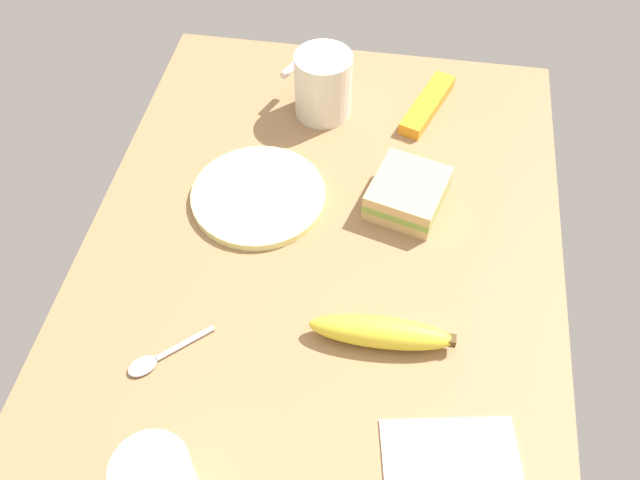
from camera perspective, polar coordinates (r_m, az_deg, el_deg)
tabletop at (r=91.05cm, az=-0.00°, el=-1.56°), size 90.00×64.00×2.00cm
plate_of_food at (r=96.51cm, az=-5.20°, el=3.73°), size 19.07×19.07×1.20cm
coffee_mug_black at (r=106.57cm, az=0.26°, el=12.99°), size 8.87×11.32×10.45cm
sandwich_main at (r=95.07cm, az=7.40°, el=3.93°), size 12.74×11.99×4.40cm
banana at (r=81.59cm, az=5.19°, el=-7.74°), size 4.32×17.58×3.90cm
spoon at (r=83.60cm, az=-13.49°, el=-9.62°), size 8.80×9.26×0.80cm
snack_bar at (r=110.92cm, az=9.03°, el=11.18°), size 15.13×8.17×2.00cm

